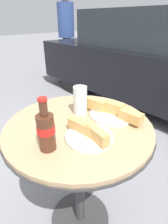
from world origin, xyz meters
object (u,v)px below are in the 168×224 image
at_px(bistro_table, 79,151).
at_px(drinking_glass, 80,101).
at_px(cola_bottle_left, 46,130).
at_px(lunch_plate_far, 89,133).
at_px(parked_car, 167,62).
at_px(pedestrian, 66,30).
at_px(lunch_plate_near, 113,112).

bearing_deg(bistro_table, drinking_glass, 133.97).
distance_m(bistro_table, cola_bottle_left, 0.33).
relative_size(cola_bottle_left, lunch_plate_far, 0.98).
bearing_deg(cola_bottle_left, drinking_glass, 114.54).
relative_size(drinking_glass, parked_car, 0.04).
bearing_deg(pedestrian, drinking_glass, -36.64).
distance_m(lunch_plate_far, pedestrian, 3.74).
distance_m(drinking_glass, pedestrian, 3.51).
xyz_separation_m(cola_bottle_left, drinking_glass, (-0.13, 0.29, -0.02)).
height_order(bistro_table, lunch_plate_far, lunch_plate_far).
relative_size(cola_bottle_left, drinking_glass, 1.45).
height_order(drinking_glass, lunch_plate_near, drinking_glass).
distance_m(cola_bottle_left, drinking_glass, 0.31).
bearing_deg(pedestrian, lunch_plate_far, -36.39).
bearing_deg(lunch_plate_far, lunch_plate_near, 102.87).
xyz_separation_m(lunch_plate_far, parked_car, (-0.68, 2.31, -0.16)).
bearing_deg(drinking_glass, bistro_table, -46.03).
bearing_deg(pedestrian, lunch_plate_near, -34.00).
relative_size(lunch_plate_far, pedestrian, 0.12).
bearing_deg(lunch_plate_far, drinking_glass, 147.44).
height_order(drinking_glass, pedestrian, pedestrian).
xyz_separation_m(parked_car, pedestrian, (-2.32, -0.09, 0.35)).
xyz_separation_m(bistro_table, parked_car, (-0.57, 2.26, 0.04)).
xyz_separation_m(drinking_glass, pedestrian, (-2.81, 2.09, 0.15)).
xyz_separation_m(lunch_plate_near, lunch_plate_far, (0.05, -0.22, -0.00)).
relative_size(cola_bottle_left, lunch_plate_near, 0.71).
bearing_deg(lunch_plate_near, cola_bottle_left, -91.48).
xyz_separation_m(cola_bottle_left, lunch_plate_far, (0.06, 0.16, -0.06)).
height_order(lunch_plate_near, lunch_plate_far, lunch_plate_near).
height_order(bistro_table, lunch_plate_near, lunch_plate_near).
relative_size(bistro_table, lunch_plate_far, 3.55).
height_order(lunch_plate_far, pedestrian, pedestrian).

